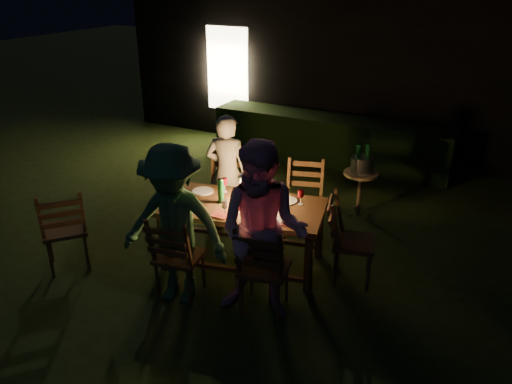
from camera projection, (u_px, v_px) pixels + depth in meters
The scene contains 29 objects.
garden_envelope at pixel (396, 54), 10.04m from camera, with size 40.00×40.00×3.20m.
dining_table at pixel (242, 211), 5.56m from camera, with size 1.95×1.25×0.75m.
chair_near_left at pixel (179, 270), 5.15m from camera, with size 0.52×0.54×1.00m.
chair_near_right at pixel (264, 283), 4.92m from camera, with size 0.54×0.57×1.03m.
chair_far_left at pixel (227, 206), 6.50m from camera, with size 0.61×0.63×1.06m.
chair_far_right at pixel (302, 216), 6.25m from camera, with size 0.58×0.60×1.03m.
chair_end at pixel (351, 255), 5.41m from camera, with size 0.58×0.55×1.01m.
chair_spare at pixel (67, 243), 5.63m from camera, with size 0.68×0.68×1.05m.
person_house_side at pixel (227, 173), 6.36m from camera, with size 0.56×0.37×1.53m, color beige.
person_opp_right at pixel (263, 233), 4.64m from camera, with size 0.87×0.68×1.79m, color #DE99BB.
person_opp_left at pixel (174, 226), 4.88m from camera, with size 1.09×0.63×1.69m, color #33663F.
lantern at pixel (248, 191), 5.50m from camera, with size 0.16×0.16×0.35m.
plate_far_left at pixel (203, 191), 5.86m from camera, with size 0.25×0.25×0.01m, color white.
plate_near_left at pixel (189, 207), 5.47m from camera, with size 0.25×0.25×0.01m, color white.
plate_far_right at pixel (286, 201), 5.61m from camera, with size 0.25×0.25×0.01m, color white.
plate_near_right at pixel (277, 218), 5.22m from camera, with size 0.25×0.25×0.01m, color white.
wineglass_a at pixel (225, 185), 5.81m from camera, with size 0.06×0.06×0.18m, color #59070F, non-canonical shape.
wineglass_b at pixel (178, 195), 5.56m from camera, with size 0.06×0.06×0.18m, color #59070F, non-canonical shape.
wineglass_c at pixel (262, 212), 5.18m from camera, with size 0.06×0.06×0.18m, color #59070F, non-canonical shape.
wineglass_d at pixel (301, 197), 5.50m from camera, with size 0.06×0.06×0.18m, color #59070F, non-canonical shape.
wineglass_e at pixel (225, 208), 5.26m from camera, with size 0.06×0.06×0.18m, color silver, non-canonical shape.
bottle_table at pixel (221, 191), 5.53m from camera, with size 0.07×0.07×0.28m, color #0F471E.
napkin_left at pixel (220, 215), 5.28m from camera, with size 0.18×0.14×0.01m, color red.
napkin_right at pixel (285, 223), 5.13m from camera, with size 0.18×0.14×0.01m, color red.
phone at pixel (180, 209), 5.42m from camera, with size 0.14×0.07×0.01m, color black.
side_table at pixel (361, 177), 6.76m from camera, with size 0.47×0.47×0.63m.
ice_bucket at pixel (362, 165), 6.68m from camera, with size 0.30×0.30×0.22m, color #A5A8AD.
bottle_bucket_a at pixel (358, 161), 6.65m from camera, with size 0.07×0.07×0.32m, color #0F471E.
bottle_bucket_b at pixel (367, 161), 6.67m from camera, with size 0.07×0.07×0.32m, color #0F471E.
Camera 1 is at (2.23, -4.29, 3.15)m, focal length 35.00 mm.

